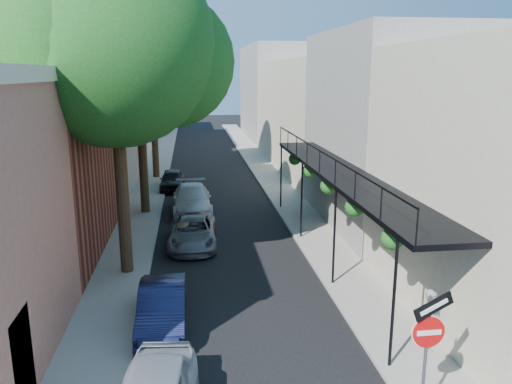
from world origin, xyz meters
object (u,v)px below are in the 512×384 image
object	(u,v)px
parked_car_b	(162,307)
parked_car_c	(193,233)
parked_car_d	(192,199)
oak_mid	(147,74)
oak_near	(128,49)
sign_post	(428,337)
parked_car_e	(172,180)
pedestrian	(431,319)
oak_far	(158,55)

from	to	relation	value
parked_car_b	parked_car_c	bearing A→B (deg)	81.99
parked_car_c	parked_car_d	world-z (taller)	parked_car_d
oak_mid	parked_car_c	distance (m)	8.73
oak_near	sign_post	bearing A→B (deg)	-54.91
parked_car_c	parked_car_d	distance (m)	5.23
sign_post	parked_car_d	xyz separation A→B (m)	(-4.56, 16.99, -1.34)
parked_car_d	oak_mid	bearing A→B (deg)	171.24
oak_mid	parked_car_b	xyz separation A→B (m)	(1.09, -12.37, -6.44)
oak_mid	parked_car_e	xyz separation A→B (m)	(0.82, 5.21, -6.44)
parked_car_b	parked_car_e	bearing A→B (deg)	90.57
oak_mid	pedestrian	distance (m)	17.77
parked_car_c	oak_mid	bearing A→B (deg)	112.36
oak_mid	parked_car_b	size ratio (longest dim) A/B	2.73
oak_near	parked_car_d	xyz separation A→B (m)	(1.97, 7.70, -7.18)
oak_mid	pedestrian	bearing A→B (deg)	-61.28
oak_mid	oak_near	bearing A→B (deg)	-89.63
oak_far	pedestrian	bearing A→B (deg)	-71.43
pedestrian	parked_car_e	bearing A→B (deg)	38.49
oak_near	parked_car_b	size ratio (longest dim) A/B	3.05
parked_car_b	parked_car_e	world-z (taller)	same
parked_car_d	parked_car_e	bearing A→B (deg)	101.25
parked_car_d	parked_car_c	bearing A→B (deg)	-91.09
oak_near	oak_mid	bearing A→B (deg)	90.37
oak_near	parked_car_b	distance (m)	8.55
parked_car_d	pedestrian	world-z (taller)	pedestrian
oak_near	parked_car_e	bearing A→B (deg)	86.67
parked_car_b	parked_car_c	xyz separation A→B (m)	(0.93, 6.87, -0.03)
parked_car_b	parked_car_d	distance (m)	12.13
parked_car_d	parked_car_e	xyz separation A→B (m)	(-1.20, 5.48, -0.08)
oak_near	pedestrian	xyz separation A→B (m)	(7.97, -6.66, -6.93)
sign_post	parked_car_b	size ratio (longest dim) A/B	0.80
sign_post	oak_mid	xyz separation A→B (m)	(-6.58, 17.26, 5.02)
sign_post	pedestrian	size ratio (longest dim) A/B	1.80
oak_mid	parked_car_d	bearing A→B (deg)	-7.67
oak_near	oak_mid	size ratio (longest dim) A/B	1.12
parked_car_c	parked_car_e	size ratio (longest dim) A/B	1.16
oak_near	parked_car_c	size ratio (longest dim) A/B	2.73
parked_car_b	parked_car_d	size ratio (longest dim) A/B	0.78
oak_mid	parked_car_c	bearing A→B (deg)	-69.85
parked_car_d	pedestrian	distance (m)	15.57
parked_car_e	parked_car_c	bearing A→B (deg)	-82.59
parked_car_c	pedestrian	xyz separation A→B (m)	(6.00, -9.13, 0.37)
oak_near	oak_far	xyz separation A→B (m)	(0.01, 17.01, 0.38)
oak_far	parked_car_c	distance (m)	16.56
parked_car_d	oak_far	bearing A→B (deg)	100.76
parked_car_e	pedestrian	world-z (taller)	pedestrian
oak_far	parked_car_d	bearing A→B (deg)	-78.14
oak_near	parked_car_e	distance (m)	15.07
oak_near	parked_car_c	world-z (taller)	oak_near
parked_car_c	parked_car_b	bearing A→B (deg)	-95.48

